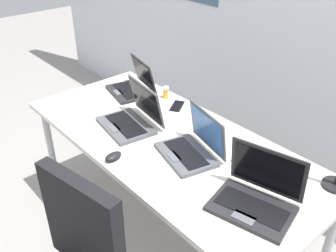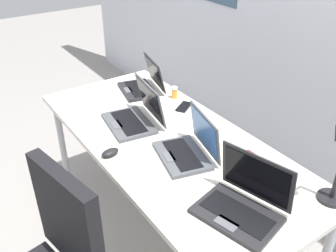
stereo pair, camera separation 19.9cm
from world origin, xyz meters
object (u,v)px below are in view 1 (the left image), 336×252
book_stack (255,160)px  computer_mouse (113,156)px  laptop_front_right (132,86)px  cell_phone (177,106)px  pill_bottle (166,92)px  laptop_front_left (132,118)px  laptop_near_lamp (256,197)px  laptop_near_mouse (192,147)px

book_stack → computer_mouse: bearing=-134.4°
laptop_front_right → cell_phone: laptop_front_right is taller
laptop_front_right → pill_bottle: 0.24m
laptop_front_left → computer_mouse: bearing=-52.5°
laptop_front_right → computer_mouse: laptop_front_right is taller
laptop_near_lamp → computer_mouse: size_ratio=4.02×
laptop_front_left → laptop_front_right: 0.44m
laptop_front_right → pill_bottle: laptop_front_right is taller
pill_bottle → cell_phone: bearing=-11.3°
laptop_front_left → book_stack: bearing=18.5°
computer_mouse → cell_phone: bearing=101.9°
laptop_front_left → laptop_near_lamp: size_ratio=0.97×
laptop_near_lamp → pill_bottle: size_ratio=4.88×
book_stack → laptop_near_lamp: bearing=-52.2°
laptop_front_right → laptop_near_lamp: bearing=-12.1°
computer_mouse → book_stack: 0.70m
laptop_front_right → computer_mouse: size_ratio=3.61×
pill_bottle → book_stack: (0.84, -0.14, -0.02)m
laptop_front_left → laptop_front_right: bearing=143.5°
laptop_front_left → pill_bottle: 0.40m
cell_phone → book_stack: size_ratio=0.79×
laptop_front_left → book_stack: (0.70, 0.23, -0.03)m
laptop_near_lamp → laptop_front_left: bearing=179.9°
laptop_near_mouse → laptop_front_left: (-0.44, -0.06, 0.00)m
laptop_near_mouse → book_stack: bearing=33.7°
laptop_near_mouse → cell_phone: (-0.43, 0.29, -0.04)m
computer_mouse → laptop_front_left: bearing=121.2°
laptop_front_left → pill_bottle: laptop_front_left is taller
laptop_front_left → computer_mouse: (0.21, -0.27, -0.03)m
laptop_near_mouse → pill_bottle: bearing=151.0°
laptop_front_right → book_stack: 1.05m
laptop_near_lamp → pill_bottle: laptop_near_lamp is taller
laptop_near_mouse → book_stack: (0.26, 0.17, -0.02)m
laptop_front_left → computer_mouse: laptop_front_left is taller
laptop_near_mouse → laptop_front_left: laptop_front_left is taller
laptop_front_left → laptop_near_lamp: laptop_near_lamp is taller
laptop_near_mouse → pill_bottle: 0.66m
laptop_near_lamp → pill_bottle: (-1.02, 0.38, -0.01)m
laptop_near_lamp → cell_phone: 0.94m
computer_mouse → cell_phone: (-0.20, 0.62, -0.01)m
pill_bottle → book_stack: size_ratio=0.46×
laptop_near_mouse → cell_phone: 0.52m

